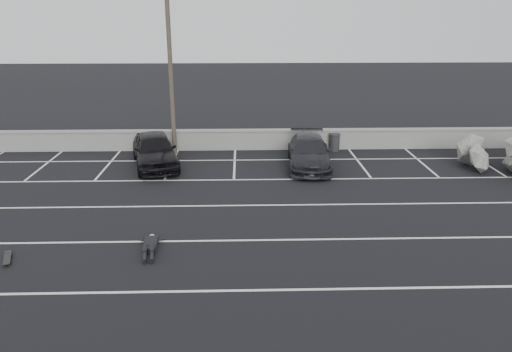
{
  "coord_description": "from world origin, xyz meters",
  "views": [
    {
      "loc": [
        1.37,
        -11.42,
        6.94
      ],
      "look_at": [
        1.89,
        6.49,
        1.0
      ],
      "focal_mm": 35.0,
      "sensor_mm": 36.0,
      "label": 1
    }
  ],
  "objects_px": {
    "car_left": "(155,150)",
    "car_right": "(309,153)",
    "person": "(151,240)",
    "skateboard": "(7,259)",
    "utility_pole": "(171,72)",
    "trash_bin": "(334,142)"
  },
  "relations": [
    {
      "from": "car_left",
      "to": "car_right",
      "type": "distance_m",
      "value": 7.19
    },
    {
      "from": "person",
      "to": "skateboard",
      "type": "height_order",
      "value": "person"
    },
    {
      "from": "car_left",
      "to": "skateboard",
      "type": "height_order",
      "value": "car_left"
    },
    {
      "from": "car_left",
      "to": "utility_pole",
      "type": "xyz_separation_m",
      "value": [
        0.65,
        2.08,
        3.34
      ]
    },
    {
      "from": "car_right",
      "to": "utility_pole",
      "type": "bearing_deg",
      "value": 164.26
    },
    {
      "from": "person",
      "to": "car_left",
      "type": "bearing_deg",
      "value": 93.29
    },
    {
      "from": "car_right",
      "to": "person",
      "type": "height_order",
      "value": "car_right"
    },
    {
      "from": "trash_bin",
      "to": "person",
      "type": "distance_m",
      "value": 13.37
    },
    {
      "from": "car_right",
      "to": "trash_bin",
      "type": "xyz_separation_m",
      "value": [
        1.7,
        2.76,
        -0.23
      ]
    },
    {
      "from": "car_right",
      "to": "skateboard",
      "type": "bearing_deg",
      "value": -133.88
    },
    {
      "from": "utility_pole",
      "to": "skateboard",
      "type": "height_order",
      "value": "utility_pole"
    },
    {
      "from": "car_left",
      "to": "skateboard",
      "type": "relative_size",
      "value": 6.03
    },
    {
      "from": "trash_bin",
      "to": "skateboard",
      "type": "height_order",
      "value": "trash_bin"
    },
    {
      "from": "utility_pole",
      "to": "trash_bin",
      "type": "relative_size",
      "value": 9.05
    },
    {
      "from": "trash_bin",
      "to": "skateboard",
      "type": "distance_m",
      "value": 16.59
    },
    {
      "from": "car_right",
      "to": "utility_pole",
      "type": "relative_size",
      "value": 0.58
    },
    {
      "from": "car_right",
      "to": "skateboard",
      "type": "relative_size",
      "value": 6.09
    },
    {
      "from": "car_left",
      "to": "car_right",
      "type": "bearing_deg",
      "value": -17.34
    },
    {
      "from": "car_right",
      "to": "trash_bin",
      "type": "distance_m",
      "value": 3.24
    },
    {
      "from": "trash_bin",
      "to": "car_left",
      "type": "bearing_deg",
      "value": -164.4
    },
    {
      "from": "car_left",
      "to": "skateboard",
      "type": "bearing_deg",
      "value": -121.97
    },
    {
      "from": "utility_pole",
      "to": "car_right",
      "type": "bearing_deg",
      "value": -19.82
    }
  ]
}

